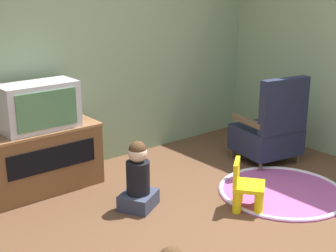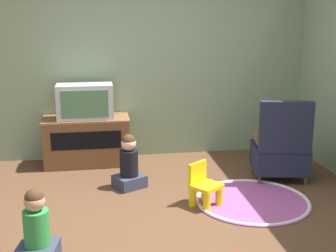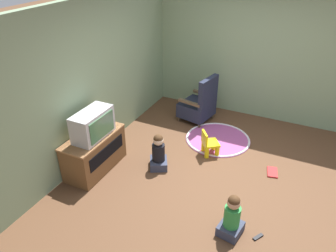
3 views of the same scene
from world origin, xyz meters
The scene contains 9 objects.
ground_plane centered at (0.00, 0.00, 0.00)m, with size 30.00×30.00×0.00m, color brown.
wall_back centered at (-0.35, 2.21, 1.27)m, with size 5.29×0.12×2.54m.
tv_cabinet centered at (-0.77, 1.88, 0.32)m, with size 1.08×0.50×0.61m.
television centered at (-0.77, 1.84, 0.82)m, with size 0.69×0.35×0.43m.
black_armchair centered at (1.46, 0.97, 0.35)m, with size 0.71×0.69×0.96m.
yellow_kid_chair centered at (0.41, 0.37, 0.18)m, with size 0.38×0.37×0.44m.
play_mat centered at (0.93, 0.38, 0.01)m, with size 1.19×1.19×0.04m.
child_watching_left centered at (-1.13, -0.47, 0.26)m, with size 0.35×0.31×0.61m.
child_watching_center centered at (-0.30, 0.98, 0.26)m, with size 0.40×0.39×0.61m.
Camera 2 is at (-0.63, -3.93, 1.95)m, focal length 50.00 mm.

